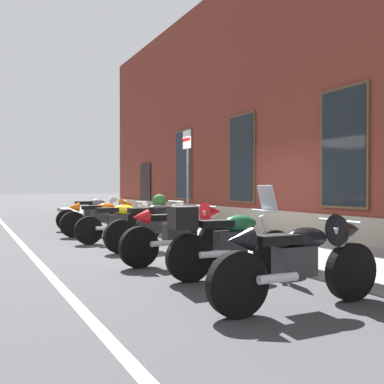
{
  "coord_description": "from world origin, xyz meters",
  "views": [
    {
      "loc": [
        7.63,
        -4.22,
        1.29
      ],
      "look_at": [
        -0.28,
        0.12,
        1.18
      ],
      "focal_mm": 38.06,
      "sensor_mm": 36.0,
      "label": 1
    }
  ],
  "objects_px": {
    "parking_sign": "(187,167)",
    "barrel_planter": "(159,212)",
    "motorcycle_orange_sport": "(105,215)",
    "motorcycle_black_sport": "(304,257)",
    "motorcycle_green_touring": "(227,240)",
    "motorcycle_yellow_naked": "(120,222)",
    "motorcycle_red_sport": "(183,230)",
    "motorcycle_black_naked": "(154,226)",
    "motorcycle_grey_naked": "(94,214)"
  },
  "relations": [
    {
      "from": "motorcycle_yellow_naked",
      "to": "parking_sign",
      "type": "bearing_deg",
      "value": 75.09
    },
    {
      "from": "motorcycle_black_naked",
      "to": "motorcycle_red_sport",
      "type": "relative_size",
      "value": 0.98
    },
    {
      "from": "motorcycle_red_sport",
      "to": "barrel_planter",
      "type": "xyz_separation_m",
      "value": [
        -4.8,
        1.71,
        -0.0
      ]
    },
    {
      "from": "motorcycle_grey_naked",
      "to": "barrel_planter",
      "type": "bearing_deg",
      "value": 54.01
    },
    {
      "from": "motorcycle_orange_sport",
      "to": "motorcycle_black_sport",
      "type": "relative_size",
      "value": 1.02
    },
    {
      "from": "motorcycle_black_naked",
      "to": "barrel_planter",
      "type": "xyz_separation_m",
      "value": [
        -3.29,
        1.59,
        0.06
      ]
    },
    {
      "from": "motorcycle_grey_naked",
      "to": "motorcycle_yellow_naked",
      "type": "relative_size",
      "value": 1.04
    },
    {
      "from": "motorcycle_grey_naked",
      "to": "motorcycle_green_touring",
      "type": "bearing_deg",
      "value": -0.71
    },
    {
      "from": "motorcycle_yellow_naked",
      "to": "motorcycle_red_sport",
      "type": "height_order",
      "value": "motorcycle_red_sport"
    },
    {
      "from": "motorcycle_yellow_naked",
      "to": "motorcycle_red_sport",
      "type": "xyz_separation_m",
      "value": [
        2.96,
        0.11,
        0.08
      ]
    },
    {
      "from": "motorcycle_orange_sport",
      "to": "motorcycle_yellow_naked",
      "type": "distance_m",
      "value": 1.53
    },
    {
      "from": "parking_sign",
      "to": "barrel_planter",
      "type": "height_order",
      "value": "parking_sign"
    },
    {
      "from": "motorcycle_green_touring",
      "to": "barrel_planter",
      "type": "relative_size",
      "value": 2.16
    },
    {
      "from": "motorcycle_red_sport",
      "to": "motorcycle_black_sport",
      "type": "bearing_deg",
      "value": -0.92
    },
    {
      "from": "motorcycle_black_naked",
      "to": "motorcycle_green_touring",
      "type": "height_order",
      "value": "motorcycle_green_touring"
    },
    {
      "from": "motorcycle_grey_naked",
      "to": "barrel_planter",
      "type": "xyz_separation_m",
      "value": [
        1.18,
        1.62,
        0.07
      ]
    },
    {
      "from": "motorcycle_black_naked",
      "to": "motorcycle_black_sport",
      "type": "distance_m",
      "value": 4.4
    },
    {
      "from": "motorcycle_yellow_naked",
      "to": "motorcycle_green_touring",
      "type": "height_order",
      "value": "motorcycle_green_touring"
    },
    {
      "from": "motorcycle_orange_sport",
      "to": "barrel_planter",
      "type": "distance_m",
      "value": 1.75
    },
    {
      "from": "motorcycle_green_touring",
      "to": "motorcycle_black_sport",
      "type": "bearing_deg",
      "value": -1.78
    },
    {
      "from": "motorcycle_yellow_naked",
      "to": "motorcycle_red_sport",
      "type": "distance_m",
      "value": 2.96
    },
    {
      "from": "motorcycle_red_sport",
      "to": "motorcycle_black_sport",
      "type": "distance_m",
      "value": 2.89
    },
    {
      "from": "parking_sign",
      "to": "motorcycle_yellow_naked",
      "type": "bearing_deg",
      "value": -104.91
    },
    {
      "from": "motorcycle_red_sport",
      "to": "motorcycle_black_sport",
      "type": "xyz_separation_m",
      "value": [
        2.89,
        -0.05,
        -0.02
      ]
    },
    {
      "from": "motorcycle_green_touring",
      "to": "motorcycle_red_sport",
      "type": "bearing_deg",
      "value": -179.91
    },
    {
      "from": "barrel_planter",
      "to": "motorcycle_yellow_naked",
      "type": "bearing_deg",
      "value": -44.66
    },
    {
      "from": "motorcycle_grey_naked",
      "to": "motorcycle_yellow_naked",
      "type": "distance_m",
      "value": 3.02
    },
    {
      "from": "motorcycle_orange_sport",
      "to": "motorcycle_red_sport",
      "type": "distance_m",
      "value": 4.49
    },
    {
      "from": "motorcycle_green_touring",
      "to": "motorcycle_yellow_naked",
      "type": "bearing_deg",
      "value": -178.57
    },
    {
      "from": "parking_sign",
      "to": "barrel_planter",
      "type": "xyz_separation_m",
      "value": [
        -2.25,
        0.27,
        -1.23
      ]
    },
    {
      "from": "motorcycle_red_sport",
      "to": "parking_sign",
      "type": "bearing_deg",
      "value": 150.51
    },
    {
      "from": "motorcycle_green_touring",
      "to": "parking_sign",
      "type": "distance_m",
      "value": 4.32
    },
    {
      "from": "motorcycle_grey_naked",
      "to": "motorcycle_red_sport",
      "type": "height_order",
      "value": "motorcycle_red_sport"
    },
    {
      "from": "motorcycle_yellow_naked",
      "to": "parking_sign",
      "type": "distance_m",
      "value": 2.07
    },
    {
      "from": "motorcycle_black_naked",
      "to": "barrel_planter",
      "type": "distance_m",
      "value": 3.66
    },
    {
      "from": "parking_sign",
      "to": "motorcycle_red_sport",
      "type": "bearing_deg",
      "value": -29.49
    },
    {
      "from": "motorcycle_orange_sport",
      "to": "motorcycle_green_touring",
      "type": "height_order",
      "value": "motorcycle_green_touring"
    },
    {
      "from": "motorcycle_green_touring",
      "to": "parking_sign",
      "type": "xyz_separation_m",
      "value": [
        -3.88,
        1.44,
        1.23
      ]
    },
    {
      "from": "motorcycle_yellow_naked",
      "to": "motorcycle_black_naked",
      "type": "bearing_deg",
      "value": 8.72
    },
    {
      "from": "motorcycle_black_naked",
      "to": "motorcycle_orange_sport",
      "type": "bearing_deg",
      "value": -177.51
    },
    {
      "from": "motorcycle_green_touring",
      "to": "motorcycle_black_sport",
      "type": "xyz_separation_m",
      "value": [
        1.56,
        -0.05,
        -0.0
      ]
    },
    {
      "from": "motorcycle_orange_sport",
      "to": "barrel_planter",
      "type": "xyz_separation_m",
      "value": [
        -0.31,
        1.72,
        0.01
      ]
    },
    {
      "from": "motorcycle_green_touring",
      "to": "barrel_planter",
      "type": "height_order",
      "value": "motorcycle_green_touring"
    },
    {
      "from": "motorcycle_grey_naked",
      "to": "motorcycle_black_sport",
      "type": "relative_size",
      "value": 0.99
    },
    {
      "from": "motorcycle_black_sport",
      "to": "parking_sign",
      "type": "xyz_separation_m",
      "value": [
        -5.44,
        1.49,
        1.24
      ]
    },
    {
      "from": "parking_sign",
      "to": "barrel_planter",
      "type": "bearing_deg",
      "value": 173.16
    },
    {
      "from": "motorcycle_red_sport",
      "to": "motorcycle_orange_sport",
      "type": "bearing_deg",
      "value": -179.84
    },
    {
      "from": "motorcycle_red_sport",
      "to": "motorcycle_black_sport",
      "type": "relative_size",
      "value": 0.99
    },
    {
      "from": "motorcycle_black_sport",
      "to": "motorcycle_yellow_naked",
      "type": "bearing_deg",
      "value": -179.42
    },
    {
      "from": "motorcycle_yellow_naked",
      "to": "motorcycle_green_touring",
      "type": "bearing_deg",
      "value": 1.43
    }
  ]
}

